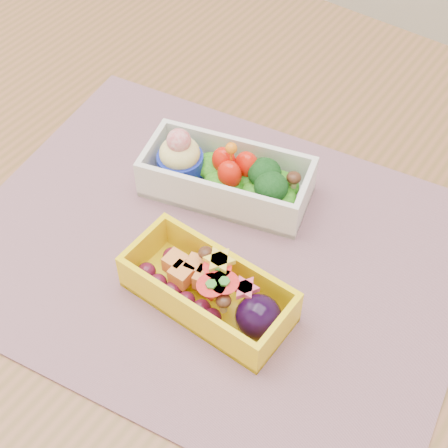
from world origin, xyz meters
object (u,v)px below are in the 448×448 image
Objects in this scene: bento_yellow at (211,290)px; table at (229,285)px; placemat at (214,250)px; bento_white at (226,176)px.

table is at bearing 116.23° from bento_yellow.
placemat is 0.06m from bento_yellow.
bento_yellow reaches higher than placemat.
bento_white is 1.18× the size of bento_yellow.
bento_white is at bearing 121.19° from bento_yellow.
table is 2.60× the size of placemat.
bento_yellow is (0.07, -0.12, -0.00)m from bento_white.
placemat reaches higher than table.
table is 0.13m from bento_white.
bento_yellow reaches higher than table.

